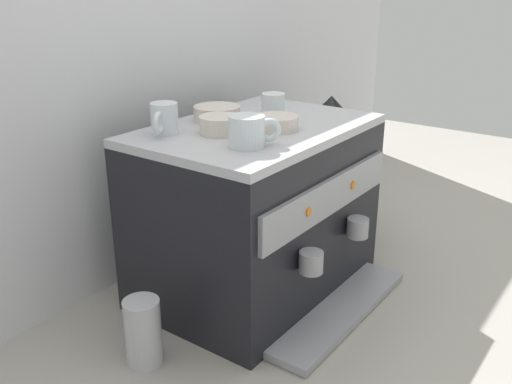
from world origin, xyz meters
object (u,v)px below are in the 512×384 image
ceramic_bowl_0 (277,123)px  ceramic_bowl_1 (217,114)px  milk_pitcher (143,332)px  coffee_grinder (329,162)px  ceramic_bowl_2 (220,125)px  espresso_machine (257,210)px  ceramic_cup_0 (164,119)px  ceramic_cup_1 (272,105)px  ceramic_cup_2 (249,131)px

ceramic_bowl_0 → ceramic_bowl_1: bearing=95.2°
ceramic_bowl_1 → milk_pitcher: size_ratio=0.78×
ceramic_bowl_0 → coffee_grinder: size_ratio=0.24×
ceramic_bowl_0 → ceramic_bowl_2: (-0.11, 0.09, 0.00)m
espresso_machine → coffee_grinder: size_ratio=1.38×
ceramic_cup_0 → ceramic_bowl_0: size_ratio=0.91×
ceramic_bowl_2 → milk_pitcher: ceramic_bowl_2 is taller
ceramic_cup_1 → ceramic_bowl_2: (-0.22, -0.00, -0.01)m
ceramic_cup_1 → ceramic_bowl_2: ceramic_cup_1 is taller
coffee_grinder → espresso_machine: bearing=-173.9°
espresso_machine → milk_pitcher: 0.44m
ceramic_bowl_0 → ceramic_cup_1: bearing=38.8°
ceramic_cup_2 → ceramic_cup_0: bearing=97.8°
ceramic_cup_0 → ceramic_cup_1: 0.32m
ceramic_cup_2 → ceramic_bowl_0: 0.17m
ceramic_cup_1 → ceramic_bowl_0: ceramic_cup_1 is taller
espresso_machine → ceramic_bowl_2: size_ratio=6.23×
ceramic_cup_0 → coffee_grinder: bearing=-7.1°
milk_pitcher → ceramic_cup_0: bearing=29.2°
ceramic_cup_0 → ceramic_cup_1: bearing=-18.6°
ceramic_bowl_2 → ceramic_cup_0: bearing=128.5°
espresso_machine → ceramic_cup_0: 0.35m
ceramic_cup_2 → ceramic_bowl_2: (0.05, 0.12, -0.01)m
ceramic_cup_1 → coffee_grinder: ceramic_cup_1 is taller
ceramic_bowl_0 → ceramic_bowl_2: bearing=142.1°
espresso_machine → ceramic_bowl_2: bearing=164.7°
ceramic_cup_0 → ceramic_cup_1: (0.30, -0.10, -0.01)m
ceramic_cup_2 → ceramic_bowl_1: (0.15, 0.21, -0.02)m
ceramic_bowl_2 → coffee_grinder: bearing=2.0°
coffee_grinder → milk_pitcher: coffee_grinder is taller
ceramic_bowl_2 → ceramic_cup_2: bearing=-112.3°
coffee_grinder → ceramic_bowl_2: bearing=-178.0°
ceramic_cup_1 → ceramic_cup_2: bearing=-155.6°
ceramic_cup_1 → ceramic_cup_2: ceramic_cup_2 is taller
ceramic_cup_2 → ceramic_cup_1: bearing=24.4°
ceramic_cup_1 → espresso_machine: bearing=-164.5°
espresso_machine → ceramic_bowl_0: 0.25m
ceramic_bowl_1 → coffee_grinder: ceramic_bowl_1 is taller
coffee_grinder → ceramic_bowl_0: bearing=-167.2°
ceramic_cup_1 → ceramic_bowl_0: bearing=-141.2°
ceramic_bowl_2 → milk_pitcher: size_ratio=0.64×
espresso_machine → ceramic_cup_1: ceramic_cup_1 is taller
ceramic_cup_0 → ceramic_bowl_0: 0.27m
ceramic_bowl_2 → coffee_grinder: (0.58, 0.02, -0.25)m
ceramic_bowl_1 → ceramic_bowl_0: bearing=-84.8°
espresso_machine → ceramic_bowl_1: ceramic_bowl_1 is taller
ceramic_cup_1 → milk_pitcher: ceramic_cup_1 is taller
ceramic_bowl_1 → coffee_grinder: bearing=-7.9°
ceramic_cup_1 → milk_pitcher: 0.66m
ceramic_cup_0 → coffee_grinder: (0.66, -0.08, -0.26)m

